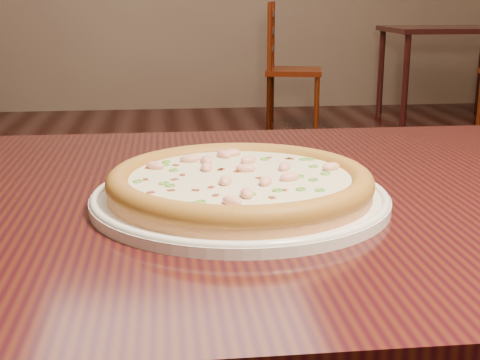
{
  "coord_description": "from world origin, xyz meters",
  "views": [
    {
      "loc": [
        -0.06,
        -1.56,
        0.99
      ],
      "look_at": [
        0.03,
        -0.8,
        0.78
      ],
      "focal_mm": 50.0,
      "sensor_mm": 36.0,
      "label": 1
    }
  ],
  "objects": [
    {
      "name": "plate",
      "position": [
        0.03,
        -0.8,
        0.76
      ],
      "size": [
        0.35,
        0.35,
        0.02
      ],
      "color": "white",
      "rests_on": "hero_table"
    },
    {
      "name": "hero_table",
      "position": [
        0.15,
        -0.75,
        0.65
      ],
      "size": [
        1.2,
        0.8,
        0.75
      ],
      "color": "black",
      "rests_on": "ground"
    },
    {
      "name": "pizza",
      "position": [
        0.03,
        -0.8,
        0.78
      ],
      "size": [
        0.32,
        0.32,
        0.03
      ],
      "color": "tan",
      "rests_on": "plate"
    },
    {
      "name": "bg_table_right",
      "position": [
        2.25,
        3.74,
        0.65
      ],
      "size": [
        1.0,
        0.7,
        0.75
      ],
      "color": "black",
      "rests_on": "ground"
    },
    {
      "name": "chair_c",
      "position": [
        0.89,
        3.55,
        0.44
      ],
      "size": [
        0.5,
        0.5,
        0.95
      ],
      "color": "#631608",
      "rests_on": "ground"
    }
  ]
}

